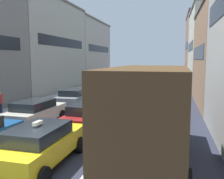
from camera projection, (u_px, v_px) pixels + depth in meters
name	position (u px, v px, depth m)	size (l,w,h in m)	color
sidewalk_left	(72.00, 93.00, 27.86)	(2.60, 64.00, 0.14)	#9B9B9B
lane_stripe_left	(115.00, 95.00, 26.65)	(0.16, 60.00, 0.01)	silver
lane_stripe_right	(146.00, 96.00, 25.82)	(0.16, 60.00, 0.01)	silver
building_row_left	(40.00, 48.00, 30.92)	(7.20, 43.90, 10.98)	gray
removalist_box_truck	(151.00, 111.00, 8.89)	(2.83, 7.75, 3.58)	navy
taxi_centre_lane_front	(41.00, 144.00, 8.90)	(2.11, 4.32, 1.66)	yellow
sedan_centre_lane_second	(90.00, 116.00, 13.33)	(2.24, 4.39, 1.49)	#A51E1E
wagon_left_lane_second	(36.00, 112.00, 14.28)	(2.15, 4.34, 1.49)	beige
hatchback_centre_lane_third	(114.00, 100.00, 18.66)	(2.23, 4.38, 1.49)	#19592D
sedan_left_lane_third	(75.00, 97.00, 19.81)	(2.10, 4.32, 1.49)	gray
coupe_centre_lane_fourth	(124.00, 91.00, 23.52)	(2.21, 4.37, 1.49)	silver
sedan_right_lane_behind_truck	(155.00, 107.00, 15.86)	(2.17, 4.35, 1.49)	black
bus_mid_queue_primary	(139.00, 76.00, 31.79)	(2.88, 10.52, 2.90)	#1E6033
pedestrian_near_kerb	(0.00, 101.00, 16.99)	(0.34, 0.54, 1.66)	#262D47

